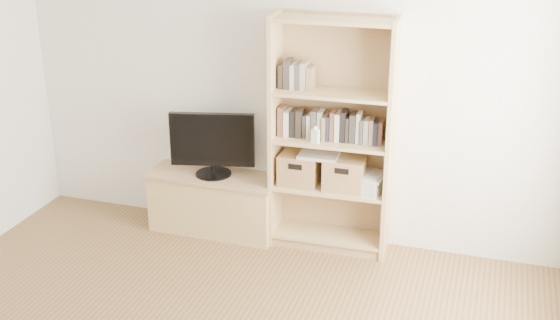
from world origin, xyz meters
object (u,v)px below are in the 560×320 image
at_px(tv_stand, 215,204).
at_px(television, 212,144).
at_px(baby_monitor, 315,136).
at_px(laptop, 319,155).
at_px(basket_right, 345,173).
at_px(basket_left, 300,169).
at_px(bookshelf, 331,137).

distance_m(tv_stand, television, 0.54).
height_order(baby_monitor, laptop, baby_monitor).
height_order(basket_right, laptop, laptop).
xyz_separation_m(basket_left, basket_right, (0.37, 0.01, 0.00)).
distance_m(bookshelf, basket_right, 0.31).
bearing_deg(laptop, tv_stand, 178.66).
bearing_deg(baby_monitor, laptop, 99.06).
distance_m(baby_monitor, basket_left, 0.37).
xyz_separation_m(tv_stand, bookshelf, (0.99, 0.03, 0.70)).
distance_m(basket_left, basket_right, 0.37).
xyz_separation_m(television, basket_left, (0.74, 0.02, -0.14)).
bearing_deg(laptop, basket_left, 174.55).
xyz_separation_m(bookshelf, television, (-0.99, -0.03, -0.16)).
relative_size(bookshelf, basket_left, 6.15).
xyz_separation_m(tv_stand, basket_right, (1.11, 0.03, 0.41)).
height_order(baby_monitor, basket_right, baby_monitor).
bearing_deg(basket_left, baby_monitor, -32.21).
bearing_deg(basket_right, bookshelf, 177.57).
relative_size(basket_left, laptop, 0.99).
relative_size(television, basket_right, 2.21).
distance_m(television, basket_left, 0.75).
xyz_separation_m(tv_stand, laptop, (0.90, 0.01, 0.54)).
xyz_separation_m(television, basket_right, (1.11, 0.03, -0.13)).
xyz_separation_m(baby_monitor, basket_left, (-0.15, 0.10, -0.33)).
bearing_deg(basket_right, tv_stand, -179.98).
bearing_deg(baby_monitor, tv_stand, -170.40).
bearing_deg(bookshelf, tv_stand, -179.87).
bearing_deg(baby_monitor, bookshelf, 61.18).
bearing_deg(bookshelf, baby_monitor, -135.00).
height_order(television, baby_monitor, television).
bearing_deg(basket_right, laptop, -175.90).
bearing_deg(baby_monitor, basket_left, 162.02).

